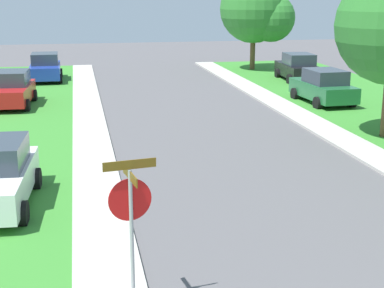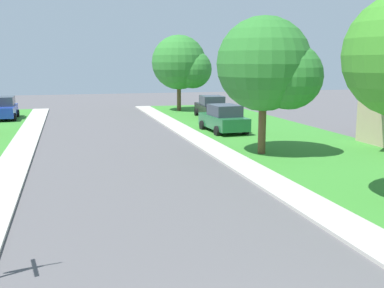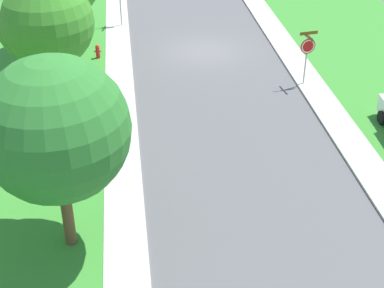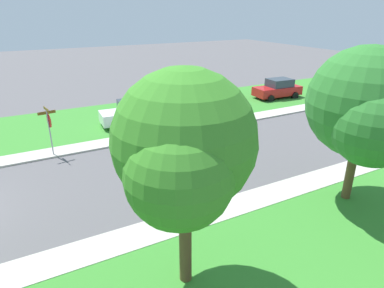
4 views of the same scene
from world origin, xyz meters
The scene contains 8 objects.
sidewalk_east centered at (4.70, 12.00, 0.05)m, with size 1.40×56.00×0.10m, color #B7B2A8.
lawn_east centered at (9.40, 12.00, 0.04)m, with size 8.00×56.00×0.08m, color #38842D.
sidewalk_west centered at (-4.70, 12.00, 0.05)m, with size 1.40×56.00×0.10m, color #B7B2A8.
car_black_across_road centered at (8.48, 29.71, 0.87)m, with size 2.26×4.41×1.76m.
car_blue_driveway_right centered at (-7.06, 32.75, 0.87)m, with size 2.08×4.32×1.76m.
car_green_behind_trees centered at (6.93, 22.30, 0.87)m, with size 2.19×4.38×1.76m.
tree_corner_large centered at (6.67, 15.15, 4.11)m, with size 4.66×4.34×6.43m.
tree_sidewalk_far centered at (7.50, 35.11, 4.14)m, with size 5.09×4.74×6.67m.
Camera 2 is at (-2.35, -4.47, 4.36)m, focal length 43.13 mm.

